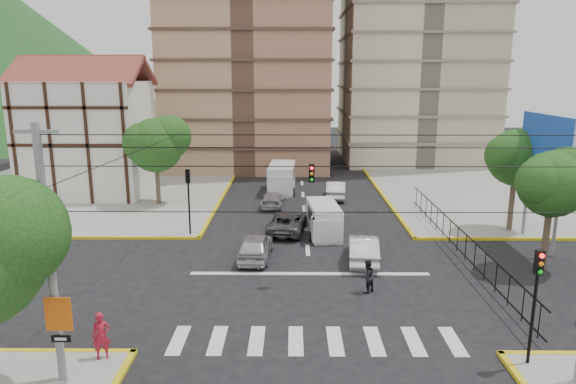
{
  "coord_description": "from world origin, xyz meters",
  "views": [
    {
      "loc": [
        -0.95,
        -25.01,
        10.61
      ],
      "look_at": [
        -1.2,
        3.66,
        4.0
      ],
      "focal_mm": 32.0,
      "sensor_mm": 36.0,
      "label": 1
    }
  ],
  "objects_px": {
    "pedestrian_crosswalk": "(367,276)",
    "traffic_light_se": "(536,288)",
    "traffic_light_nw": "(188,191)",
    "pedestrian_sw_corner": "(101,336)",
    "district_sign": "(59,322)",
    "car_white_front_right": "(363,249)",
    "van_right_lane": "(324,221)",
    "car_silver_front_left": "(255,246)",
    "van_left_lane": "(282,179)"
  },
  "relations": [
    {
      "from": "car_silver_front_left",
      "to": "car_white_front_right",
      "type": "bearing_deg",
      "value": 179.42
    },
    {
      "from": "traffic_light_nw",
      "to": "pedestrian_sw_corner",
      "type": "bearing_deg",
      "value": -91.07
    },
    {
      "from": "traffic_light_se",
      "to": "traffic_light_nw",
      "type": "bearing_deg",
      "value": 135.0
    },
    {
      "from": "van_right_lane",
      "to": "pedestrian_sw_corner",
      "type": "relative_size",
      "value": 2.66
    },
    {
      "from": "traffic_light_nw",
      "to": "pedestrian_crosswalk",
      "type": "height_order",
      "value": "traffic_light_nw"
    },
    {
      "from": "district_sign",
      "to": "van_right_lane",
      "type": "bearing_deg",
      "value": 59.98
    },
    {
      "from": "pedestrian_sw_corner",
      "to": "pedestrian_crosswalk",
      "type": "bearing_deg",
      "value": 11.34
    },
    {
      "from": "car_silver_front_left",
      "to": "pedestrian_sw_corner",
      "type": "xyz_separation_m",
      "value": [
        -4.97,
        -11.14,
        0.3
      ]
    },
    {
      "from": "van_right_lane",
      "to": "car_white_front_right",
      "type": "height_order",
      "value": "van_right_lane"
    },
    {
      "from": "traffic_light_nw",
      "to": "car_silver_front_left",
      "type": "height_order",
      "value": "traffic_light_nw"
    },
    {
      "from": "traffic_light_nw",
      "to": "van_left_lane",
      "type": "xyz_separation_m",
      "value": [
        5.87,
        12.99,
        -1.87
      ]
    },
    {
      "from": "traffic_light_se",
      "to": "van_left_lane",
      "type": "height_order",
      "value": "traffic_light_se"
    },
    {
      "from": "pedestrian_sw_corner",
      "to": "traffic_light_se",
      "type": "bearing_deg",
      "value": -19.94
    },
    {
      "from": "traffic_light_se",
      "to": "car_silver_front_left",
      "type": "relative_size",
      "value": 0.98
    },
    {
      "from": "traffic_light_se",
      "to": "traffic_light_nw",
      "type": "height_order",
      "value": "same"
    },
    {
      "from": "car_silver_front_left",
      "to": "pedestrian_crosswalk",
      "type": "xyz_separation_m",
      "value": [
        5.87,
        -4.72,
        0.08
      ]
    },
    {
      "from": "car_white_front_right",
      "to": "pedestrian_sw_corner",
      "type": "xyz_separation_m",
      "value": [
        -11.24,
        -10.73,
        0.29
      ]
    },
    {
      "from": "car_white_front_right",
      "to": "pedestrian_crosswalk",
      "type": "bearing_deg",
      "value": 90.17
    },
    {
      "from": "traffic_light_nw",
      "to": "pedestrian_crosswalk",
      "type": "distance_m",
      "value": 14.05
    },
    {
      "from": "car_white_front_right",
      "to": "pedestrian_sw_corner",
      "type": "distance_m",
      "value": 15.54
    },
    {
      "from": "pedestrian_crosswalk",
      "to": "traffic_light_nw",
      "type": "bearing_deg",
      "value": -81.88
    },
    {
      "from": "traffic_light_nw",
      "to": "district_sign",
      "type": "xyz_separation_m",
      "value": [
        -1.0,
        -17.04,
        -0.66
      ]
    },
    {
      "from": "traffic_light_nw",
      "to": "pedestrian_sw_corner",
      "type": "xyz_separation_m",
      "value": [
        -0.29,
        -15.41,
        -2.05
      ]
    },
    {
      "from": "van_right_lane",
      "to": "pedestrian_crosswalk",
      "type": "distance_m",
      "value": 9.33
    },
    {
      "from": "traffic_light_nw",
      "to": "van_left_lane",
      "type": "distance_m",
      "value": 14.38
    },
    {
      "from": "traffic_light_se",
      "to": "van_right_lane",
      "type": "distance_m",
      "value": 17.26
    },
    {
      "from": "van_right_lane",
      "to": "van_left_lane",
      "type": "distance_m",
      "value": 13.17
    },
    {
      "from": "van_right_lane",
      "to": "pedestrian_crosswalk",
      "type": "xyz_separation_m",
      "value": [
        1.6,
        -9.19,
        -0.18
      ]
    },
    {
      "from": "district_sign",
      "to": "pedestrian_crosswalk",
      "type": "height_order",
      "value": "district_sign"
    },
    {
      "from": "traffic_light_se",
      "to": "pedestrian_crosswalk",
      "type": "height_order",
      "value": "traffic_light_se"
    },
    {
      "from": "van_left_lane",
      "to": "pedestrian_crosswalk",
      "type": "distance_m",
      "value": 22.49
    },
    {
      "from": "district_sign",
      "to": "van_left_lane",
      "type": "height_order",
      "value": "district_sign"
    },
    {
      "from": "car_silver_front_left",
      "to": "van_left_lane",
      "type": "bearing_deg",
      "value": -90.74
    },
    {
      "from": "district_sign",
      "to": "pedestrian_sw_corner",
      "type": "bearing_deg",
      "value": 66.37
    },
    {
      "from": "district_sign",
      "to": "van_left_lane",
      "type": "relative_size",
      "value": 0.56
    },
    {
      "from": "car_white_front_right",
      "to": "car_silver_front_left",
      "type": "bearing_deg",
      "value": 1.62
    },
    {
      "from": "van_left_lane",
      "to": "pedestrian_crosswalk",
      "type": "height_order",
      "value": "van_left_lane"
    },
    {
      "from": "district_sign",
      "to": "pedestrian_sw_corner",
      "type": "distance_m",
      "value": 2.25
    },
    {
      "from": "traffic_light_se",
      "to": "district_sign",
      "type": "height_order",
      "value": "traffic_light_se"
    },
    {
      "from": "traffic_light_se",
      "to": "car_silver_front_left",
      "type": "height_order",
      "value": "traffic_light_se"
    },
    {
      "from": "traffic_light_nw",
      "to": "traffic_light_se",
      "type": "bearing_deg",
      "value": -45.0
    },
    {
      "from": "traffic_light_se",
      "to": "car_silver_front_left",
      "type": "bearing_deg",
      "value": 133.95
    },
    {
      "from": "pedestrian_sw_corner",
      "to": "pedestrian_crosswalk",
      "type": "relative_size",
      "value": 1.08
    },
    {
      "from": "district_sign",
      "to": "van_right_lane",
      "type": "xyz_separation_m",
      "value": [
        9.96,
        17.23,
        -1.43
      ]
    },
    {
      "from": "van_right_lane",
      "to": "car_white_front_right",
      "type": "relative_size",
      "value": 1.04
    },
    {
      "from": "car_silver_front_left",
      "to": "pedestrian_crosswalk",
      "type": "relative_size",
      "value": 2.67
    },
    {
      "from": "car_white_front_right",
      "to": "pedestrian_crosswalk",
      "type": "height_order",
      "value": "pedestrian_crosswalk"
    },
    {
      "from": "van_right_lane",
      "to": "car_silver_front_left",
      "type": "height_order",
      "value": "van_right_lane"
    },
    {
      "from": "van_left_lane",
      "to": "pedestrian_crosswalk",
      "type": "xyz_separation_m",
      "value": [
        4.69,
        -21.99,
        -0.4
      ]
    },
    {
      "from": "pedestrian_crosswalk",
      "to": "traffic_light_se",
      "type": "bearing_deg",
      "value": 85.93
    }
  ]
}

